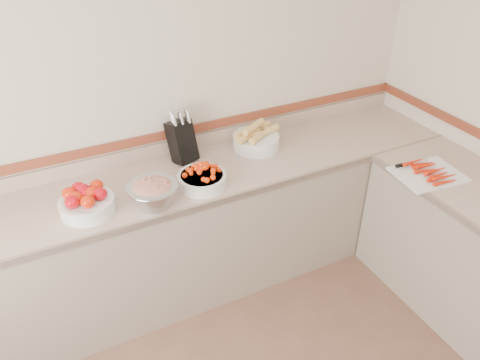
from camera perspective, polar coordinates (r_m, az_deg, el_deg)
name	(u,v)px	position (r m, az deg, el deg)	size (l,w,h in m)	color
back_wall	(143,103)	(3.01, -11.72, 9.22)	(4.00, 4.00, 0.00)	beige
counter_back	(172,237)	(3.19, -8.34, -6.90)	(4.00, 0.65, 1.08)	#C3A38D
knife_block	(182,140)	(3.07, -7.12, 4.86)	(0.19, 0.22, 0.36)	black
tomato_bowl	(86,201)	(2.74, -18.25, -2.47)	(0.31, 0.31, 0.15)	white
cherry_tomato_bowl	(202,178)	(2.84, -4.64, 0.29)	(0.30, 0.30, 0.16)	white
corn_bowl	(256,139)	(3.23, 1.94, 5.01)	(0.35, 0.32, 0.19)	white
rhubarb_bowl	(153,193)	(2.68, -10.56, -1.57)	(0.29, 0.29, 0.17)	#B2B2BA
cutting_board	(428,173)	(3.17, 22.00, 0.80)	(0.44, 0.36, 0.06)	white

